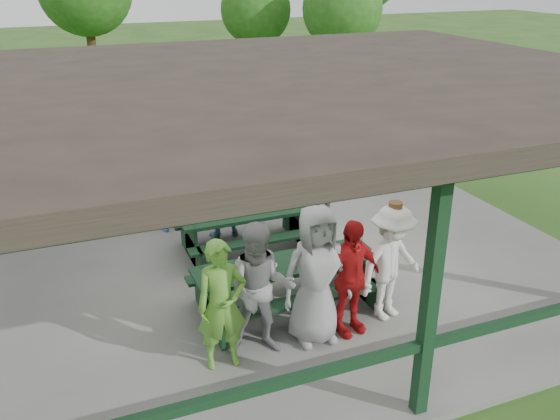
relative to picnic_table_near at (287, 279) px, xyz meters
name	(u,v)px	position (x,y,z in m)	size (l,w,h in m)	color
ground	(290,270)	(0.56, 1.20, -0.58)	(90.00, 90.00, 0.00)	#254E18
concrete_slab	(290,267)	(0.56, 1.20, -0.53)	(10.00, 8.00, 0.10)	slate
pavilion_structure	(292,84)	(0.56, 1.20, 2.59)	(10.60, 8.60, 3.24)	black
picnic_table_near	(287,279)	(0.00, 0.00, 0.00)	(2.74, 1.39, 0.75)	black
picnic_table_far	(246,226)	(0.06, 2.00, -0.01)	(2.35, 1.39, 0.75)	black
table_setting	(285,260)	(-0.02, 0.02, 0.31)	(2.53, 0.45, 0.10)	white
contestant_green	(222,305)	(-1.26, -0.94, 0.39)	(0.63, 0.42, 1.73)	#5D9D32
contestant_grey_left	(261,290)	(-0.72, -0.87, 0.44)	(0.89, 0.69, 1.83)	gray
contestant_grey_mid	(316,275)	(0.06, -0.87, 0.50)	(0.95, 0.62, 1.95)	gray
contestant_red	(350,278)	(0.55, -0.89, 0.36)	(0.99, 0.41, 1.68)	#B11315
contestant_white_fedora	(391,263)	(1.27, -0.77, 0.39)	(1.26, 0.93, 1.79)	silver
spectator_lblue	(224,198)	(-0.12, 2.75, 0.28)	(1.40, 0.45, 1.51)	#7DA9C1
spectator_blue	(169,188)	(-0.99, 3.39, 0.38)	(0.63, 0.41, 1.72)	#3B639B
spectator_grey	(317,183)	(1.86, 2.93, 0.23)	(0.69, 0.54, 1.42)	#9A9A9C
pickup_truck	(288,107)	(4.16, 9.89, 0.08)	(2.19, 4.76, 1.32)	silver
farm_trailer	(136,133)	(-0.75, 8.80, 0.03)	(3.47, 2.28, 1.22)	navy
tree_mid	(256,10)	(5.63, 16.90, 2.44)	(2.87, 2.87, 4.48)	black
tree_right	(342,9)	(8.00, 13.88, 2.61)	(3.02, 3.02, 4.72)	black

